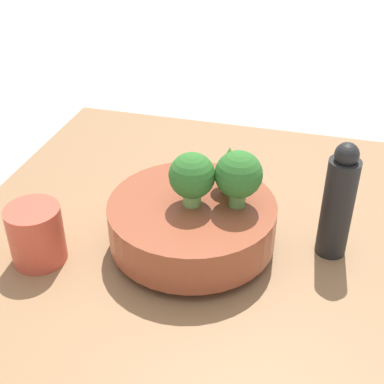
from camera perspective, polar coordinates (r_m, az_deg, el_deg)
ground_plane at (r=0.81m, az=0.44°, el=-8.73°), size 6.00×6.00×0.00m
table at (r=0.80m, az=0.44°, el=-7.89°), size 0.90×0.77×0.03m
bowl at (r=0.79m, az=-0.00°, el=-3.22°), size 0.25×0.25×0.08m
broccoli_floret_back at (r=0.74m, az=4.99°, el=1.76°), size 0.07×0.07×0.08m
romanesco_piece_far at (r=0.77m, az=3.99°, el=3.02°), size 0.05×0.05×0.07m
broccoli_floret_center at (r=0.74m, az=-0.00°, el=1.64°), size 0.07×0.07×0.08m
cup at (r=0.79m, az=-16.28°, el=-4.37°), size 0.08×0.08×0.09m
pepper_mill at (r=0.78m, az=15.33°, el=-1.13°), size 0.04×0.04×0.18m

